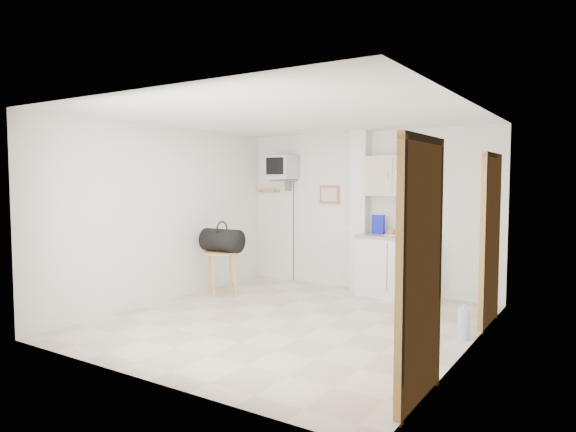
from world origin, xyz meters
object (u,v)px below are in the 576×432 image
Objects in this scene: crt_television at (282,168)px; duffel_bag at (222,240)px; round_table at (222,258)px; water_bottle at (463,324)px.

crt_television is 3.40× the size of duffel_bag.
round_table is at bearing 130.59° from duffel_bag.
crt_television is at bearing 154.94° from water_bottle.
round_table reaches higher than water_bottle.
crt_television reaches higher than round_table.
water_bottle is (3.43, -1.60, -1.76)m from crt_television.
crt_television is at bearing 81.50° from round_table.
duffel_bag is at bearing -47.99° from round_table.
round_table is 0.28m from duffel_bag.
water_bottle is at bearing -4.16° from round_table.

